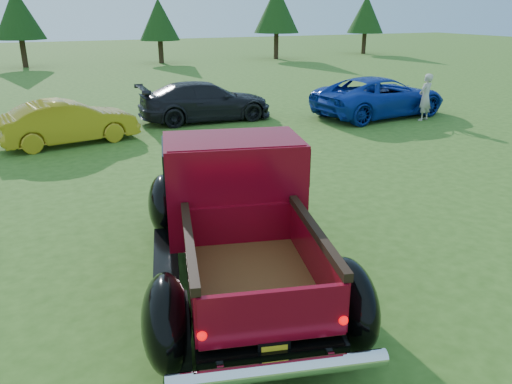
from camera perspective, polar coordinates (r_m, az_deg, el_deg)
name	(u,v)px	position (r m, az deg, el deg)	size (l,w,h in m)	color
ground	(262,251)	(8.14, 0.72, -6.81)	(120.00, 120.00, 0.00)	#335618
tree_mid_left	(18,14)	(37.56, -25.59, 17.89)	(3.20, 3.20, 5.00)	#332114
tree_mid_right	(159,20)	(37.68, -11.04, 18.77)	(2.82, 2.82, 4.40)	#332114
tree_east	(277,9)	(40.34, 2.38, 20.15)	(3.46, 3.46, 5.40)	#332114
tree_far_east	(366,14)	(45.91, 12.46, 19.22)	(3.07, 3.07, 4.80)	#332114
pickup_truck	(234,207)	(7.35, -2.58, -1.77)	(3.59, 5.73, 2.01)	black
show_car_yellow	(68,122)	(15.47, -20.64, 7.49)	(1.33, 3.83, 1.26)	#B48F18
show_car_grey	(205,101)	(17.74, -5.79, 10.28)	(1.88, 4.61, 1.34)	black
show_car_blue	(380,97)	(18.93, 13.97, 10.54)	(2.34, 5.08, 1.41)	#0E2E9C
spectator	(425,97)	(18.59, 18.78, 10.22)	(0.59, 0.39, 1.61)	#BDB1A4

